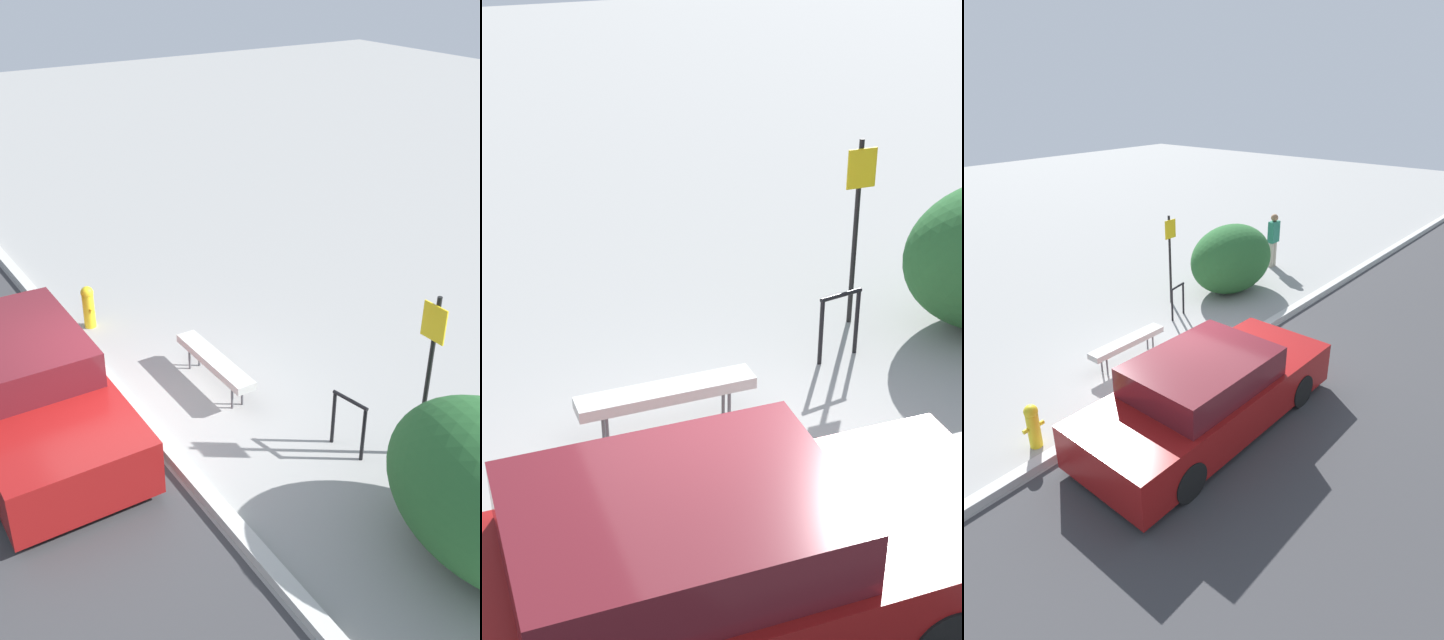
{
  "view_description": "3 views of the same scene",
  "coord_description": "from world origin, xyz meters",
  "views": [
    {
      "loc": [
        7.49,
        -3.19,
        6.01
      ],
      "look_at": [
        -0.14,
        1.68,
        1.1
      ],
      "focal_mm": 40.0,
      "sensor_mm": 36.0,
      "label": 1
    },
    {
      "loc": [
        -2.41,
        -5.75,
        5.13
      ],
      "look_at": [
        0.28,
        1.32,
        1.14
      ],
      "focal_mm": 50.0,
      "sensor_mm": 36.0,
      "label": 2
    },
    {
      "loc": [
        -6.19,
        -5.62,
        5.2
      ],
      "look_at": [
        0.38,
        -0.14,
        1.14
      ],
      "focal_mm": 28.0,
      "sensor_mm": 36.0,
      "label": 3
    }
  ],
  "objects": [
    {
      "name": "ground_plane",
      "position": [
        0.0,
        0.0,
        0.0
      ],
      "size": [
        60.0,
        60.0,
        0.0
      ],
      "primitive_type": "plane",
      "color": "gray"
    },
    {
      "name": "curb",
      "position": [
        0.0,
        0.0,
        0.07
      ],
      "size": [
        60.0,
        0.2,
        0.13
      ],
      "color": "#B7B7B2",
      "rests_on": "ground_plane"
    },
    {
      "name": "bench",
      "position": [
        -0.29,
        1.33,
        0.43
      ],
      "size": [
        1.8,
        0.31,
        0.5
      ],
      "rotation": [
        0.0,
        0.0,
        -0.0
      ],
      "color": "#515156",
      "rests_on": "ground_plane"
    },
    {
      "name": "bike_rack",
      "position": [
        1.96,
        2.01,
        0.5
      ],
      "size": [
        0.55,
        0.14,
        0.83
      ],
      "rotation": [
        0.0,
        0.0,
        0.17
      ],
      "color": "black",
      "rests_on": "ground_plane"
    },
    {
      "name": "sign_post",
      "position": [
        2.51,
        2.74,
        1.38
      ],
      "size": [
        0.36,
        0.08,
        2.3
      ],
      "color": "black",
      "rests_on": "ground_plane"
    },
    {
      "name": "fire_hydrant",
      "position": [
        -3.06,
        0.46,
        0.41
      ],
      "size": [
        0.36,
        0.22,
        0.77
      ],
      "color": "gold",
      "rests_on": "ground_plane"
    },
    {
      "name": "parked_car_near",
      "position": [
        -0.9,
        -1.31,
        0.63
      ],
      "size": [
        4.76,
        1.9,
        1.37
      ],
      "rotation": [
        0.0,
        0.0,
        -0.01
      ],
      "color": "black",
      "rests_on": "ground_plane"
    }
  ]
}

